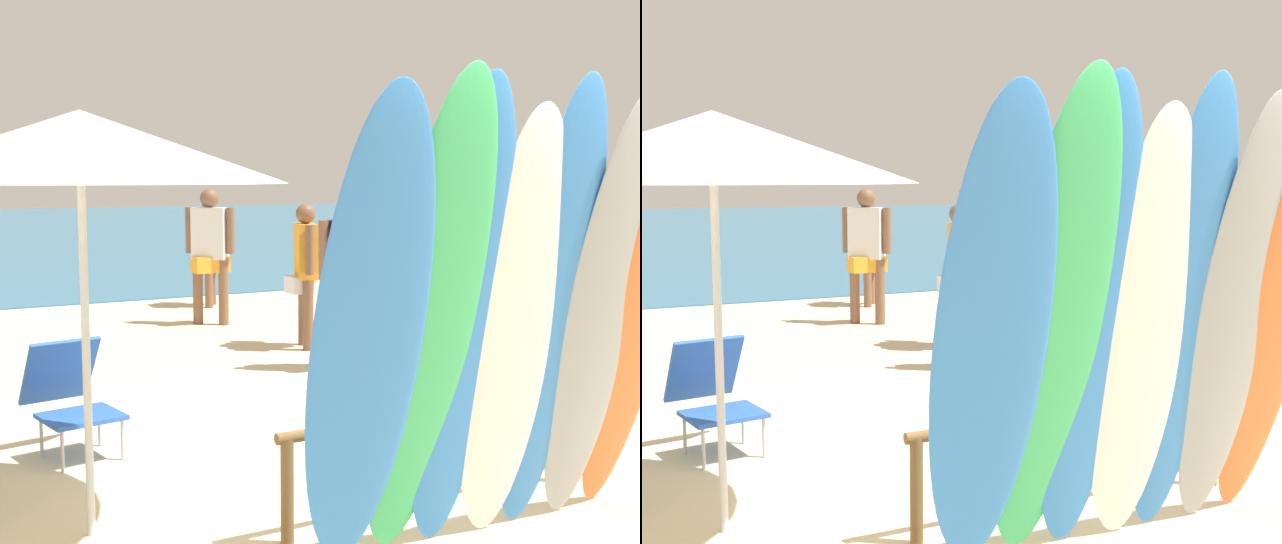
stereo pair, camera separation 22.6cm
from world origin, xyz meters
TOP-DOWN VIEW (x-y plane):
  - ground at (0.00, 14.00)m, footprint 60.00×60.00m
  - surfboard_rack at (0.00, 0.00)m, footprint 2.11×0.07m
  - surfboard_blue_0 at (-0.88, -0.60)m, footprint 0.63×0.76m
  - surfboard_green_1 at (-0.54, -0.59)m, footprint 0.59×0.76m
  - surfboard_blue_2 at (-0.31, -0.55)m, footprint 0.51×0.59m
  - surfboard_white_3 at (-0.00, -0.56)m, footprint 0.57×0.58m
  - surfboard_blue_4 at (0.23, -0.58)m, footprint 0.51×0.64m
  - surfboard_grey_5 at (0.56, -0.61)m, footprint 0.51×0.65m
  - beachgoer_strolling at (1.65, 8.05)m, footprint 0.42×0.54m
  - beachgoer_photographing at (1.08, 6.55)m, footprint 0.52×0.48m
  - beachgoer_midbeach at (1.47, 4.61)m, footprint 0.42×0.59m
  - beachgoer_by_water at (1.36, 3.42)m, footprint 0.63×0.33m
  - beach_chair_red at (-1.66, 2.09)m, footprint 0.62×0.83m
  - beach_umbrella at (-1.87, 0.60)m, footprint 2.13×2.13m

SIDE VIEW (x-z plane):
  - ground at x=0.00m, z-range 0.00..0.00m
  - beach_chair_red at x=-1.66m, z-range 0.03..0.81m
  - surfboard_rack at x=0.00m, z-range 0.16..0.76m
  - beachgoer_strolling at x=1.65m, z-range 0.12..1.72m
  - beachgoer_midbeach at x=1.47m, z-range 0.12..1.74m
  - beachgoer_by_water at x=1.36m, z-range 0.13..1.85m
  - beachgoer_photographing at x=1.08m, z-range 0.13..1.89m
  - surfboard_white_3 at x=0.00m, z-range 0.00..2.27m
  - surfboard_blue_0 at x=-0.88m, z-range 0.00..2.33m
  - surfboard_grey_5 at x=0.56m, z-range 0.00..2.34m
  - surfboard_blue_2 at x=-0.31m, z-range 0.00..2.40m
  - surfboard_green_1 at x=-0.54m, z-range 0.00..2.42m
  - surfboard_blue_4 at x=0.23m, z-range 0.00..2.42m
  - beach_umbrella at x=-1.87m, z-range 0.94..3.19m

